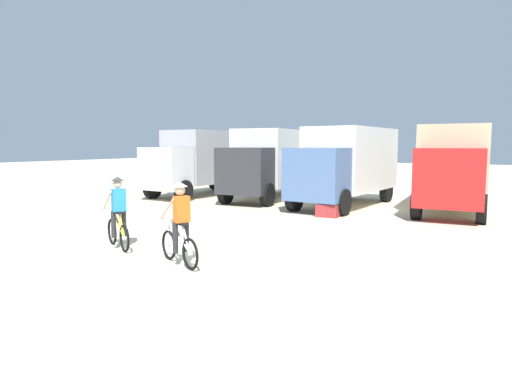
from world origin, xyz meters
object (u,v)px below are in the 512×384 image
at_px(box_truck_grey_hauler, 204,159).
at_px(cyclist_cowboy_hat, 180,227).
at_px(cyclist_orange_shirt, 118,215).
at_px(supply_crate, 328,210).
at_px(box_truck_white_box, 271,160).
at_px(box_truck_avon_van, 347,162).
at_px(box_truck_tan_camper, 454,164).

bearing_deg(box_truck_grey_hauler, cyclist_cowboy_hat, -56.46).
relative_size(box_truck_grey_hauler, cyclist_orange_shirt, 3.79).
distance_m(box_truck_grey_hauler, supply_crate, 9.19).
bearing_deg(supply_crate, box_truck_white_box, 137.83).
bearing_deg(box_truck_grey_hauler, box_truck_avon_van, -3.63).
xyz_separation_m(box_truck_avon_van, box_truck_tan_camper, (4.21, 0.43, 0.00)).
bearing_deg(cyclist_orange_shirt, box_truck_white_box, 97.72).
bearing_deg(cyclist_cowboy_hat, box_truck_avon_van, 89.38).
bearing_deg(cyclist_cowboy_hat, cyclist_orange_shirt, 168.10).
distance_m(box_truck_grey_hauler, box_truck_avon_van, 7.87).
distance_m(box_truck_grey_hauler, box_truck_white_box, 3.83).
xyz_separation_m(box_truck_tan_camper, supply_crate, (-3.83, -3.68, -1.64)).
bearing_deg(cyclist_orange_shirt, box_truck_tan_camper, 58.89).
xyz_separation_m(cyclist_orange_shirt, supply_crate, (2.87, 7.41, -0.61)).
bearing_deg(box_truck_white_box, supply_crate, -42.17).
xyz_separation_m(box_truck_white_box, cyclist_orange_shirt, (1.55, -11.41, -1.03)).
relative_size(box_truck_tan_camper, cyclist_cowboy_hat, 3.76).
height_order(cyclist_orange_shirt, supply_crate, cyclist_orange_shirt).
distance_m(box_truck_tan_camper, supply_crate, 5.56).
xyz_separation_m(box_truck_grey_hauler, cyclist_orange_shirt, (5.37, -11.16, -1.03)).
xyz_separation_m(box_truck_grey_hauler, box_truck_white_box, (3.82, 0.25, 0.00)).
bearing_deg(box_truck_white_box, box_truck_tan_camper, -2.19).
distance_m(box_truck_grey_hauler, cyclist_cowboy_hat, 14.02).
bearing_deg(box_truck_tan_camper, cyclist_cowboy_hat, -110.49).
height_order(box_truck_white_box, cyclist_orange_shirt, box_truck_white_box).
distance_m(box_truck_tan_camper, cyclist_cowboy_hat, 12.42).
relative_size(box_truck_tan_camper, cyclist_orange_shirt, 3.76).
xyz_separation_m(box_truck_white_box, box_truck_avon_van, (4.03, -0.75, 0.00)).
xyz_separation_m(cyclist_cowboy_hat, supply_crate, (0.50, 7.91, -0.61)).
height_order(box_truck_grey_hauler, box_truck_avon_van, same).
relative_size(box_truck_grey_hauler, box_truck_tan_camper, 1.01).
height_order(box_truck_grey_hauler, supply_crate, box_truck_grey_hauler).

